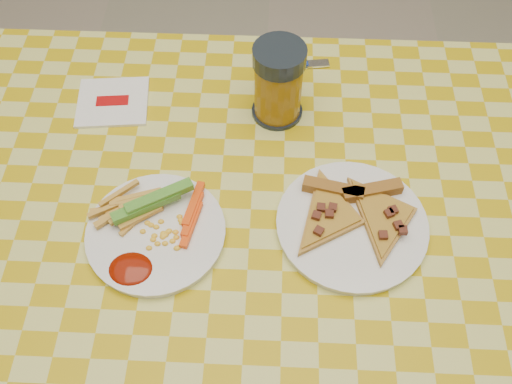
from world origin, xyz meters
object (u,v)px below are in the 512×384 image
(plate_right, at_px, (352,226))
(plate_left, at_px, (156,234))
(table, at_px, (250,251))
(drink_glass, at_px, (278,83))

(plate_right, bearing_deg, plate_left, -174.81)
(table, distance_m, drink_glass, 0.28)
(plate_left, bearing_deg, plate_right, 5.19)
(plate_left, bearing_deg, table, 7.52)
(plate_right, bearing_deg, table, -176.94)
(table, height_order, drink_glass, drink_glass)
(table, relative_size, plate_left, 6.16)
(table, bearing_deg, plate_left, -172.48)
(plate_right, height_order, drink_glass, drink_glass)
(table, xyz_separation_m, drink_glass, (0.04, 0.24, 0.14))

